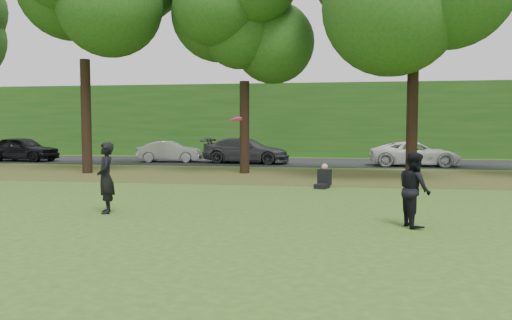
% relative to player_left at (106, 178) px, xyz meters
% --- Properties ---
extents(ground, '(120.00, 120.00, 0.00)m').
position_rel_player_left_xyz_m(ground, '(4.52, -3.33, -0.87)').
color(ground, '#30551A').
rests_on(ground, ground).
extents(leaf_litter, '(60.00, 7.00, 0.01)m').
position_rel_player_left_xyz_m(leaf_litter, '(4.52, 9.67, -0.87)').
color(leaf_litter, '#4B3E1A').
rests_on(leaf_litter, ground).
extents(street, '(70.00, 7.00, 0.02)m').
position_rel_player_left_xyz_m(street, '(4.52, 17.67, -0.86)').
color(street, black).
rests_on(street, ground).
extents(far_hedge, '(70.00, 3.00, 5.00)m').
position_rel_player_left_xyz_m(far_hedge, '(4.52, 23.67, 1.63)').
color(far_hedge, '#1C5017').
rests_on(far_hedge, ground).
extents(player_left, '(0.65, 0.75, 1.75)m').
position_rel_player_left_xyz_m(player_left, '(0.00, 0.00, 0.00)').
color(player_left, black).
rests_on(player_left, ground).
extents(player_right, '(0.78, 0.90, 1.60)m').
position_rel_player_left_xyz_m(player_right, '(7.22, -0.51, -0.07)').
color(player_right, black).
rests_on(player_right, ground).
extents(parked_cars, '(35.14, 3.06, 1.46)m').
position_rel_player_left_xyz_m(parked_cars, '(1.66, 16.04, -0.18)').
color(parked_cars, black).
rests_on(parked_cars, street).
extents(frisbee, '(0.34, 0.35, 0.14)m').
position_rel_player_left_xyz_m(frisbee, '(3.29, -0.10, 1.42)').
color(frisbee, '#E8137B').
rests_on(frisbee, ground).
extents(seated_person, '(0.60, 0.82, 0.83)m').
position_rel_player_left_xyz_m(seated_person, '(5.16, 5.88, -0.56)').
color(seated_person, black).
rests_on(seated_person, ground).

